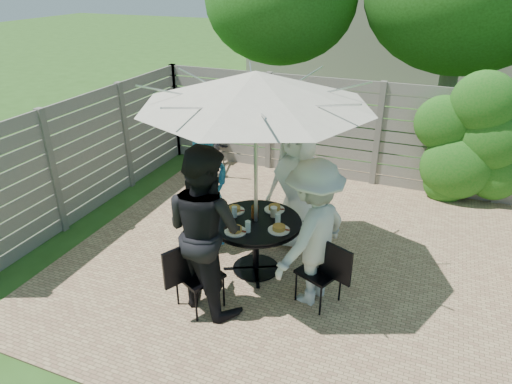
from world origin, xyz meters
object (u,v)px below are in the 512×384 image
at_px(person_front, 205,230).
at_px(glass_right, 278,219).
at_px(person_back, 297,186).
at_px(chair_right, 319,284).
at_px(chair_left, 204,227).
at_px(glass_front, 248,226).
at_px(plate_left, 235,210).
at_px(plate_right, 279,229).
at_px(person_right, 312,234).
at_px(person_left, 209,193).
at_px(bicycle, 211,143).
at_px(glass_left, 234,212).
at_px(plate_back, 274,208).
at_px(chair_back, 301,222).
at_px(patio_table, 256,236).
at_px(chair_front, 199,288).
at_px(umbrella, 256,88).
at_px(syrup_jug, 255,212).
at_px(coffee_cup, 274,212).
at_px(plate_front, 235,230).

distance_m(person_front, glass_right, 0.99).
distance_m(person_back, chair_right, 1.42).
relative_size(chair_left, glass_front, 6.05).
distance_m(chair_left, plate_left, 0.78).
xyz_separation_m(plate_right, glass_front, (-0.33, -0.16, 0.05)).
relative_size(person_front, chair_right, 2.26).
xyz_separation_m(person_right, plate_right, (-0.44, 0.16, -0.12)).
bearing_deg(person_left, chair_right, -90.04).
height_order(chair_right, bicycle, bicycle).
bearing_deg(glass_left, person_back, 55.03).
relative_size(plate_right, glass_right, 1.86).
height_order(plate_right, glass_right, glass_right).
relative_size(person_front, plate_back, 7.46).
relative_size(glass_left, glass_right, 1.00).
distance_m(chair_right, glass_front, 1.05).
xyz_separation_m(person_front, person_right, (1.06, 0.51, -0.10)).
height_order(chair_back, person_left, person_left).
bearing_deg(person_left, patio_table, -90.00).
height_order(person_back, chair_front, person_back).
bearing_deg(umbrella, person_left, 160.55).
bearing_deg(plate_left, plate_right, -19.45).
xyz_separation_m(plate_back, syrup_jug, (-0.16, -0.27, 0.06)).
relative_size(patio_table, glass_right, 10.13).
xyz_separation_m(person_front, glass_left, (-0.00, 0.77, -0.17)).
xyz_separation_m(chair_left, person_left, (0.13, -0.05, 0.59)).
relative_size(chair_front, plate_left, 3.47).
xyz_separation_m(glass_left, coffee_cup, (0.45, 0.19, -0.01)).
relative_size(plate_left, bicycle, 0.13).
bearing_deg(patio_table, plate_right, -19.45).
relative_size(chair_back, person_front, 0.49).
bearing_deg(plate_left, glass_right, -9.84).
distance_m(chair_front, glass_left, 1.04).
bearing_deg(plate_back, person_front, -109.45).
relative_size(patio_table, person_left, 0.84).
distance_m(chair_back, plate_back, 0.77).
bearing_deg(person_back, syrup_jug, -94.40).
distance_m(person_front, glass_front, 0.60).
height_order(person_left, plate_back, person_left).
height_order(patio_table, person_left, person_left).
xyz_separation_m(person_right, glass_right, (-0.50, 0.29, -0.07)).
height_order(chair_right, person_right, person_right).
bearing_deg(plate_front, person_left, 137.10).
bearing_deg(glass_right, coffee_cup, 124.75).
distance_m(chair_front, plate_front, 0.77).
height_order(chair_back, chair_left, chair_back).
xyz_separation_m(person_back, person_front, (-0.55, -1.57, 0.08)).
height_order(umbrella, person_back, umbrella).
relative_size(patio_table, umbrella, 0.43).
bearing_deg(chair_front, syrup_jug, 10.58).
xyz_separation_m(chair_front, glass_left, (0.04, 0.90, 0.53)).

